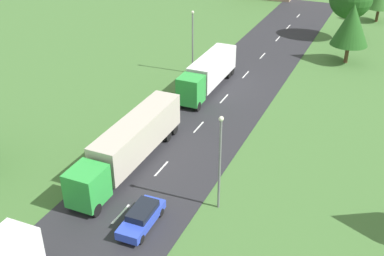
% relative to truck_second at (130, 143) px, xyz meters
% --- Properties ---
extents(road, '(10.00, 140.00, 0.06)m').
position_rel_truck_second_xyz_m(road, '(2.64, -6.74, -2.18)').
color(road, '#2B2B30').
rests_on(road, ground).
extents(lane_marking_centre, '(0.16, 124.18, 0.01)m').
position_rel_truck_second_xyz_m(lane_marking_centre, '(2.64, -9.36, -2.15)').
color(lane_marking_centre, white).
rests_on(lane_marking_centre, road).
extents(truck_second, '(2.55, 14.85, 3.79)m').
position_rel_truck_second_xyz_m(truck_second, '(0.00, 0.00, 0.00)').
color(truck_second, green).
rests_on(truck_second, road).
extents(truck_third, '(2.55, 12.07, 3.58)m').
position_rel_truck_second_xyz_m(truck_third, '(0.04, 17.23, -0.09)').
color(truck_third, green).
rests_on(truck_third, road).
extents(car_third, '(1.87, 4.56, 1.49)m').
position_rel_truck_second_xyz_m(car_third, '(4.72, -6.62, -1.37)').
color(car_third, blue).
rests_on(car_third, road).
extents(lamppost_second, '(0.36, 0.36, 7.71)m').
position_rel_truck_second_xyz_m(lamppost_second, '(8.88, -2.37, 2.11)').
color(lamppost_second, slate).
rests_on(lamppost_second, ground).
extents(lamppost_third, '(0.36, 0.36, 7.82)m').
position_rel_truck_second_xyz_m(lamppost_third, '(-3.64, 21.10, 2.17)').
color(lamppost_third, slate).
rests_on(lamppost_third, ground).
extents(tree_lime, '(4.77, 4.77, 7.69)m').
position_rel_truck_second_xyz_m(tree_lime, '(13.28, 32.63, 2.83)').
color(tree_lime, '#513823').
rests_on(tree_lime, ground).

